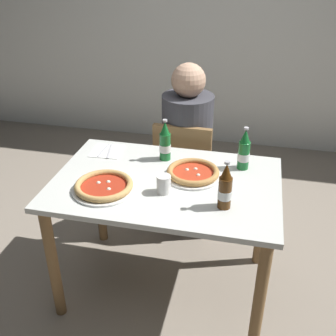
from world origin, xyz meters
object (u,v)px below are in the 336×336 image
at_px(beer_bottle_center, 244,151).
at_px(beer_bottle_left, 225,188).
at_px(chair_behind_table, 185,170).
at_px(pizza_marinara_far, 193,173).
at_px(beer_bottle_right, 165,143).
at_px(dining_table_main, 166,199).
at_px(paper_cup, 164,184).
at_px(napkin_with_cutlery, 107,151).
at_px(pizza_margherita_near, 104,186).
at_px(diner_seated, 187,153).

bearing_deg(beer_bottle_center, beer_bottle_left, -98.72).
height_order(chair_behind_table, pizza_marinara_far, chair_behind_table).
relative_size(chair_behind_table, beer_bottle_left, 3.44).
relative_size(beer_bottle_left, beer_bottle_right, 1.00).
relative_size(dining_table_main, paper_cup, 12.63).
height_order(pizza_marinara_far, beer_bottle_right, beer_bottle_right).
height_order(dining_table_main, beer_bottle_center, beer_bottle_center).
xyz_separation_m(pizza_marinara_far, napkin_with_cutlery, (-0.56, 0.18, -0.02)).
bearing_deg(pizza_marinara_far, chair_behind_table, 104.78).
bearing_deg(beer_bottle_right, beer_bottle_center, -1.28).
height_order(beer_bottle_right, napkin_with_cutlery, beer_bottle_right).
height_order(pizza_margherita_near, beer_bottle_left, beer_bottle_left).
bearing_deg(beer_bottle_right, beer_bottle_left, -47.20).
bearing_deg(diner_seated, napkin_with_cutlery, -136.17).
xyz_separation_m(napkin_with_cutlery, paper_cup, (0.44, -0.37, 0.04)).
height_order(dining_table_main, chair_behind_table, chair_behind_table).
bearing_deg(beer_bottle_center, chair_behind_table, 136.15).
xyz_separation_m(diner_seated, pizza_marinara_far, (0.14, -0.58, 0.19)).
bearing_deg(napkin_with_cutlery, pizza_marinara_far, -17.55).
distance_m(pizza_margherita_near, beer_bottle_center, 0.78).
distance_m(chair_behind_table, napkin_with_cutlery, 0.61).
bearing_deg(beer_bottle_right, pizza_marinara_far, -39.95).
xyz_separation_m(diner_seated, paper_cup, (0.02, -0.77, 0.21)).
distance_m(dining_table_main, beer_bottle_center, 0.50).
bearing_deg(napkin_with_cutlery, beer_bottle_left, -29.86).
height_order(dining_table_main, paper_cup, paper_cup).
distance_m(chair_behind_table, beer_bottle_right, 0.53).
distance_m(beer_bottle_right, napkin_with_cutlery, 0.38).
bearing_deg(beer_bottle_center, napkin_with_cutlery, 178.18).
height_order(dining_table_main, napkin_with_cutlery, napkin_with_cutlery).
bearing_deg(pizza_marinara_far, dining_table_main, -149.06).
bearing_deg(napkin_with_cutlery, diner_seated, 43.83).
height_order(diner_seated, napkin_with_cutlery, diner_seated).
xyz_separation_m(beer_bottle_right, paper_cup, (0.08, -0.35, -0.06)).
bearing_deg(beer_bottle_left, chair_behind_table, 112.97).
distance_m(dining_table_main, beer_bottle_left, 0.43).
xyz_separation_m(beer_bottle_center, napkin_with_cutlery, (-0.81, 0.03, -0.10)).
bearing_deg(beer_bottle_left, pizza_margherita_near, 178.42).
distance_m(pizza_marinara_far, beer_bottle_center, 0.31).
distance_m(dining_table_main, chair_behind_table, 0.63).
bearing_deg(beer_bottle_left, pizza_marinara_far, 127.12).
relative_size(diner_seated, beer_bottle_left, 4.89).
distance_m(diner_seated, pizza_marinara_far, 0.63).
height_order(pizza_margherita_near, napkin_with_cutlery, pizza_margherita_near).
xyz_separation_m(pizza_margherita_near, paper_cup, (0.30, 0.05, 0.03)).
relative_size(dining_table_main, pizza_marinara_far, 3.91).
height_order(pizza_marinara_far, beer_bottle_left, beer_bottle_left).
height_order(beer_bottle_left, napkin_with_cutlery, beer_bottle_left).
bearing_deg(paper_cup, dining_table_main, 97.59).
distance_m(beer_bottle_left, napkin_with_cutlery, 0.87).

